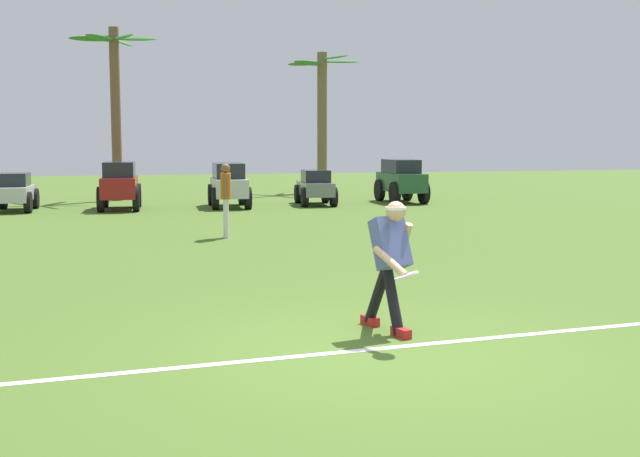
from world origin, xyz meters
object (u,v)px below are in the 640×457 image
at_px(frisbee_in_flight, 407,276).
at_px(palm_tree_left_of_centre, 115,98).
at_px(parked_car_slot_e, 315,187).
at_px(parked_car_slot_c, 120,184).
at_px(parked_car_slot_d, 229,183).
at_px(teammate_near_sideline, 226,193).
at_px(palm_tree_right_of_centre, 322,113).
at_px(parked_car_slot_f, 401,180).
at_px(parked_car_slot_b, 15,191).
at_px(frisbee_thrower, 390,259).

bearing_deg(frisbee_in_flight, palm_tree_left_of_centre, 97.44).
distance_m(parked_car_slot_e, palm_tree_left_of_centre, 7.52).
bearing_deg(parked_car_slot_c, parked_car_slot_d, 0.71).
relative_size(parked_car_slot_e, palm_tree_left_of_centre, 0.40).
relative_size(teammate_near_sideline, palm_tree_right_of_centre, 0.29).
distance_m(parked_car_slot_d, palm_tree_left_of_centre, 5.57).
height_order(frisbee_in_flight, parked_car_slot_f, parked_car_slot_f).
xyz_separation_m(palm_tree_left_of_centre, palm_tree_right_of_centre, (7.79, 2.48, -0.37)).
bearing_deg(teammate_near_sideline, frisbee_in_flight, -86.79).
bearing_deg(palm_tree_right_of_centre, parked_car_slot_d, -126.61).
bearing_deg(palm_tree_left_of_centre, frisbee_in_flight, -82.56).
relative_size(parked_car_slot_e, parked_car_slot_f, 0.96).
xyz_separation_m(frisbee_in_flight, parked_car_slot_e, (3.35, 17.12, -0.16)).
relative_size(parked_car_slot_d, palm_tree_left_of_centre, 0.42).
distance_m(parked_car_slot_b, palm_tree_right_of_centre, 12.45).
distance_m(parked_car_slot_d, parked_car_slot_e, 2.76).
bearing_deg(frisbee_in_flight, parked_car_slot_e, 78.93).
height_order(teammate_near_sideline, parked_car_slot_c, teammate_near_sideline).
bearing_deg(parked_car_slot_c, parked_car_slot_b, 176.26).
bearing_deg(palm_tree_right_of_centre, frisbee_thrower, -102.70).
relative_size(frisbee_in_flight, palm_tree_right_of_centre, 0.06).
distance_m(frisbee_thrower, parked_car_slot_b, 17.42).
relative_size(teammate_near_sideline, parked_car_slot_b, 0.70).
height_order(parked_car_slot_c, palm_tree_left_of_centre, palm_tree_left_of_centre).
distance_m(parked_car_slot_b, parked_car_slot_e, 8.91).
relative_size(parked_car_slot_b, parked_car_slot_c, 0.93).
height_order(parked_car_slot_b, palm_tree_right_of_centre, palm_tree_right_of_centre).
relative_size(frisbee_thrower, parked_car_slot_c, 0.59).
height_order(parked_car_slot_e, palm_tree_right_of_centre, palm_tree_right_of_centre).
relative_size(parked_car_slot_c, parked_car_slot_d, 0.99).
bearing_deg(parked_car_slot_c, palm_tree_right_of_centre, 38.31).
relative_size(frisbee_in_flight, teammate_near_sideline, 0.22).
bearing_deg(parked_car_slot_b, palm_tree_right_of_centre, 29.02).
bearing_deg(frisbee_thrower, parked_car_slot_f, 69.52).
bearing_deg(frisbee_thrower, frisbee_in_flight, -94.52).
height_order(frisbee_in_flight, palm_tree_left_of_centre, palm_tree_left_of_centre).
relative_size(frisbee_in_flight, parked_car_slot_f, 0.14).
relative_size(parked_car_slot_b, parked_car_slot_f, 0.94).
bearing_deg(frisbee_in_flight, parked_car_slot_d, 88.00).
xyz_separation_m(parked_car_slot_d, parked_car_slot_e, (2.76, 0.14, -0.16)).
height_order(teammate_near_sideline, parked_car_slot_b, teammate_near_sideline).
height_order(parked_car_slot_c, parked_car_slot_d, parked_car_slot_c).
distance_m(frisbee_thrower, parked_car_slot_f, 17.92).
bearing_deg(frisbee_in_flight, parked_car_slot_f, 70.06).
xyz_separation_m(parked_car_slot_b, parked_car_slot_e, (8.91, -0.01, 0.00)).
bearing_deg(parked_car_slot_e, parked_car_slot_c, -178.26).
relative_size(teammate_near_sideline, parked_car_slot_c, 0.65).
relative_size(parked_car_slot_f, palm_tree_right_of_centre, 0.44).
height_order(teammate_near_sideline, parked_car_slot_e, teammate_near_sideline).
xyz_separation_m(parked_car_slot_b, parked_car_slot_f, (11.88, 0.30, 0.18)).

